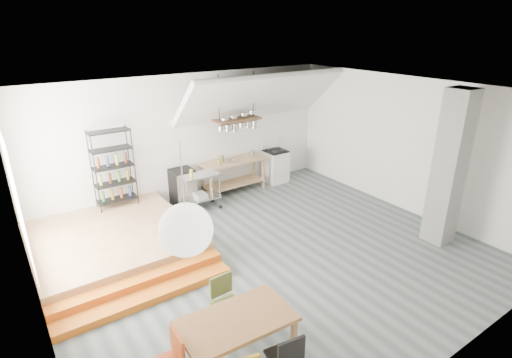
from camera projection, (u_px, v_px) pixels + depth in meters
floor at (271, 255)px, 7.94m from camera, size 8.00×8.00×0.00m
wall_back at (189, 139)px, 10.03m from camera, size 8.00×0.04×3.20m
wall_left at (28, 245)px, 5.23m from camera, size 0.04×7.00×3.20m
wall_right at (407, 145)px, 9.47m from camera, size 0.04×7.00×3.20m
ceiling at (273, 93)px, 6.77m from camera, size 8.00×7.00×0.02m
slope_ceiling at (261, 97)px, 10.18m from camera, size 4.40×1.44×1.32m
window_pane at (14, 193)px, 6.32m from camera, size 0.02×2.50×2.20m
platform at (113, 241)px, 8.07m from camera, size 3.00×3.00×0.40m
step_lower at (148, 297)px, 6.63m from camera, size 3.00×0.35×0.13m
step_upper at (141, 283)px, 6.87m from camera, size 3.00×0.35×0.27m
concrete_column at (449, 169)px, 7.95m from camera, size 0.50×0.50×3.20m
kitchen_counter at (234, 170)px, 10.70m from camera, size 1.80×0.60×0.91m
stove at (275, 165)px, 11.50m from camera, size 0.60×0.60×1.18m
pot_rack at (238, 122)px, 10.05m from camera, size 1.20×0.50×1.43m
wire_shelving at (113, 167)px, 8.84m from camera, size 0.88×0.38×1.80m
microwave_shelf at (188, 236)px, 7.57m from camera, size 0.60×0.40×0.16m
paper_lantern at (186, 230)px, 4.36m from camera, size 0.60×0.60×0.60m
dining_table at (237, 324)px, 5.23m from camera, size 1.55×0.93×0.71m
chair_black at (287, 356)px, 4.89m from camera, size 0.44×0.44×0.84m
chair_olive at (225, 298)px, 5.90m from camera, size 0.41×0.41×0.86m
rolling_cart at (200, 187)px, 9.71m from camera, size 0.96×0.57×0.92m
mini_fridge at (183, 187)px, 10.02m from camera, size 0.55×0.55×0.93m
microwave at (188, 228)px, 7.51m from camera, size 0.61×0.50×0.29m
bowl at (231, 161)px, 10.49m from camera, size 0.25×0.25×0.05m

